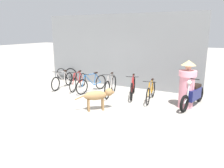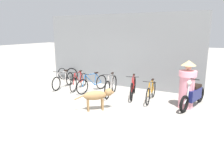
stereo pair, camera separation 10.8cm
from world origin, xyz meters
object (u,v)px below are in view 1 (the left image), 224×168
at_px(bicycle_0, 63,81).
at_px(stray_dog, 98,95).
at_px(bicycle_2, 92,84).
at_px(bicycle_3, 111,86).
at_px(motorcycle, 193,95).
at_px(spare_tire_right, 61,74).
at_px(bicycle_4, 133,88).
at_px(spare_tire_left, 71,74).
at_px(person_in_robes, 187,84).
at_px(bicycle_1, 78,82).
at_px(bicycle_5, 151,92).

distance_m(bicycle_0, stray_dog, 3.27).
distance_m(bicycle_2, bicycle_3, 0.94).
height_order(motorcycle, spare_tire_right, motorcycle).
height_order(bicycle_4, spare_tire_right, bicycle_4).
height_order(bicycle_0, spare_tire_right, bicycle_0).
bearing_deg(spare_tire_left, spare_tire_right, 179.15).
bearing_deg(motorcycle, bicycle_2, -76.90).
bearing_deg(spare_tire_right, stray_dog, -36.83).
height_order(bicycle_4, person_in_robes, person_in_robes).
distance_m(bicycle_0, person_in_robes, 5.29).
xyz_separation_m(bicycle_1, spare_tire_right, (-1.92, 1.19, -0.04)).
relative_size(bicycle_4, spare_tire_right, 2.83).
bearing_deg(bicycle_2, stray_dog, 50.54).
relative_size(bicycle_1, spare_tire_left, 2.48).
distance_m(bicycle_2, person_in_robes, 3.82).
xyz_separation_m(motorcycle, person_in_robes, (-0.19, -0.17, 0.38)).
relative_size(bicycle_0, bicycle_3, 1.01).
bearing_deg(spare_tire_right, bicycle_3, -20.75).
bearing_deg(bicycle_1, stray_dog, 37.24).
height_order(bicycle_3, stray_dog, bicycle_3).
relative_size(bicycle_2, bicycle_5, 1.04).
bearing_deg(bicycle_5, spare_tire_left, -112.27).
bearing_deg(person_in_robes, bicycle_5, 34.65).
distance_m(bicycle_4, person_in_robes, 2.08).
xyz_separation_m(stray_dog, person_in_robes, (2.45, 1.53, 0.32)).
bearing_deg(motorcycle, bicycle_5, -76.15).
relative_size(bicycle_1, spare_tire_right, 2.74).
bearing_deg(spare_tire_right, bicycle_1, -31.86).
bearing_deg(stray_dog, bicycle_1, 97.09).
bearing_deg(spare_tire_left, person_in_robes, -13.95).
xyz_separation_m(bicycle_4, stray_dog, (-0.45, -1.86, 0.13)).
distance_m(bicycle_3, stray_dog, 1.68).
bearing_deg(bicycle_2, spare_tire_right, -102.23).
relative_size(bicycle_5, spare_tire_left, 2.44).
height_order(bicycle_4, spare_tire_left, bicycle_4).
relative_size(bicycle_5, spare_tire_right, 2.69).
relative_size(stray_dog, spare_tire_right, 1.70).
distance_m(bicycle_0, motorcycle, 5.46).
bearing_deg(person_in_robes, stray_dog, 74.11).
height_order(bicycle_1, bicycle_4, bicycle_4).
height_order(bicycle_1, bicycle_5, bicycle_1).
xyz_separation_m(bicycle_1, spare_tire_left, (-1.29, 1.18, -0.01)).
bearing_deg(bicycle_1, spare_tire_right, -133.70).
bearing_deg(bicycle_2, bicycle_3, 96.41).
relative_size(bicycle_2, motorcycle, 0.89).
xyz_separation_m(bicycle_5, stray_dog, (-1.21, -1.70, 0.15)).
distance_m(bicycle_4, spare_tire_right, 4.58).
height_order(bicycle_0, motorcycle, motorcycle).
height_order(bicycle_1, bicycle_3, bicycle_3).
bearing_deg(bicycle_0, bicycle_1, 93.84).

